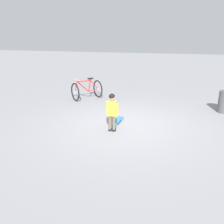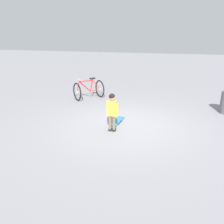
# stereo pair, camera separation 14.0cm
# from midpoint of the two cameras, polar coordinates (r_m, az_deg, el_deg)

# --- Properties ---
(ground_plane) EXTENTS (50.00, 50.00, 0.00)m
(ground_plane) POSITION_cam_midpoint_polar(r_m,az_deg,el_deg) (6.96, 3.92, -3.04)
(ground_plane) COLOR gray
(child_person) EXTENTS (0.37, 0.22, 1.06)m
(child_person) POSITION_cam_midpoint_polar(r_m,az_deg,el_deg) (6.28, 0.64, 0.92)
(child_person) COLOR brown
(child_person) RESTS_ON ground
(skateboard) EXTENTS (0.25, 0.81, 0.07)m
(skateboard) POSITION_cam_midpoint_polar(r_m,az_deg,el_deg) (7.05, 1.88, -2.20)
(skateboard) COLOR teal
(skateboard) RESTS_ON ground
(bicycle_near) EXTENTS (1.24, 1.27, 0.85)m
(bicycle_near) POSITION_cam_midpoint_polar(r_m,az_deg,el_deg) (9.59, -5.21, 5.41)
(bicycle_near) COLOR black
(bicycle_near) RESTS_ON ground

